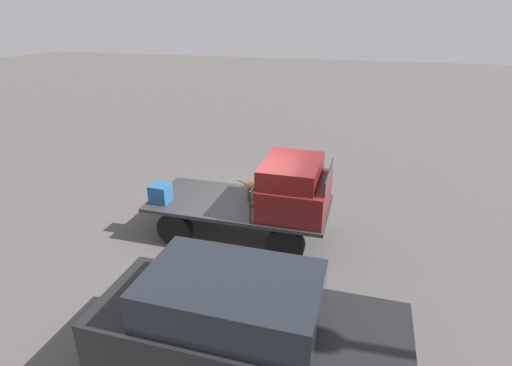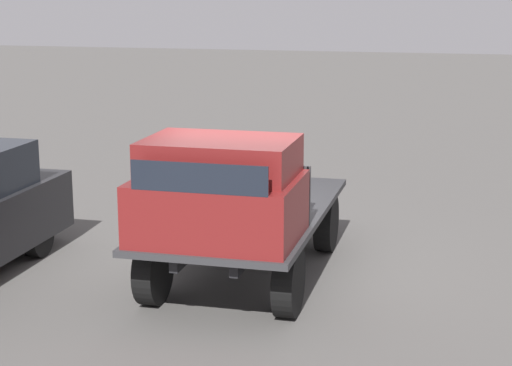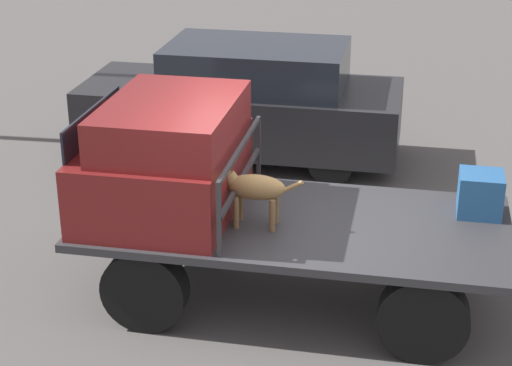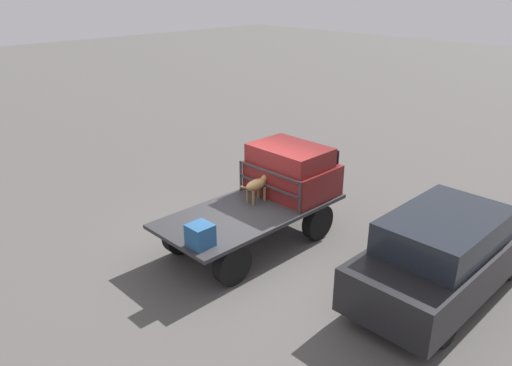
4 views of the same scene
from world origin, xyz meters
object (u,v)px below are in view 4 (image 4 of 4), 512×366
cargo_crate (200,235)px  parked_sedan (445,253)px  dog (258,184)px  flatbed_truck (251,219)px

cargo_crate → parked_sedan: size_ratio=0.10×
dog → cargo_crate: bearing=-143.1°
dog → parked_sedan: parked_sedan is taller
dog → parked_sedan: size_ratio=0.21×
dog → parked_sedan: (0.88, -3.99, -0.45)m
flatbed_truck → parked_sedan: (1.31, -3.79, 0.20)m
dog → parked_sedan: bearing=-58.1°
flatbed_truck → dog: size_ratio=4.48×
cargo_crate → parked_sedan: parked_sedan is taller
cargo_crate → parked_sedan: 4.52m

